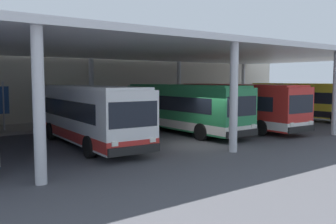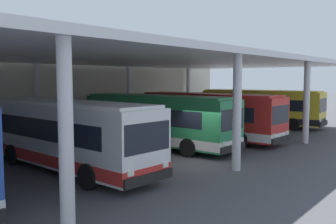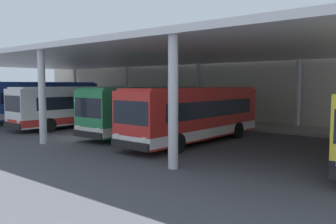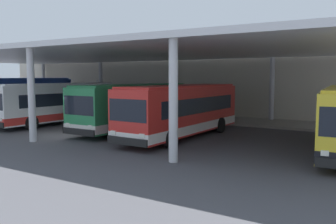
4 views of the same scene
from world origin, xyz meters
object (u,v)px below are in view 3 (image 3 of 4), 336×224
bus_second_bay (78,106)px  banner_sign (122,98)px  bus_nearest_bay (42,101)px  bus_middle_bay (149,109)px  bench_waiting (112,109)px  bus_far_bay (195,114)px  trash_bin (93,108)px

bus_second_bay → banner_sign: bearing=109.6°
bus_nearest_bay → bus_second_bay: 6.75m
bus_middle_bay → banner_sign: 11.82m
bench_waiting → bus_far_bay: bearing=-27.7°
bus_middle_bay → trash_bin: size_ratio=10.77×
bus_nearest_bay → bench_waiting: size_ratio=6.30×
bench_waiting → trash_bin: size_ratio=1.84×
bus_second_bay → bus_middle_bay: bearing=4.6°
bus_nearest_bay → bus_middle_bay: 13.72m
bus_middle_bay → bus_nearest_bay: bearing=178.4°
trash_bin → banner_sign: 6.15m
bus_nearest_bay → trash_bin: size_ratio=11.57×
bus_second_bay → trash_bin: bus_second_bay is taller
bus_nearest_bay → trash_bin: bus_nearest_bay is taller
bus_second_bay → banner_sign: (-2.62, 7.38, 0.32)m
bus_nearest_bay → bus_far_bay: bus_nearest_bay is taller
bus_middle_bay → bus_far_bay: size_ratio=0.99×
bus_nearest_bay → banner_sign: size_ratio=3.54×
trash_bin → bus_middle_bay: bearing=-27.0°
bus_nearest_bay → bus_second_bay: size_ratio=1.06×
bench_waiting → bus_second_bay: bearing=-58.7°
bus_far_bay → trash_bin: 21.78m
bus_nearest_bay → bus_far_bay: size_ratio=1.07×
bus_second_bay → trash_bin: 12.08m
bus_second_bay → bench_waiting: size_ratio=5.92×
bus_far_bay → banner_sign: (-13.98, 7.72, 0.32)m
bus_nearest_bay → bus_middle_bay: bearing=-1.6°
bus_nearest_bay → bench_waiting: bearing=77.3°
bus_second_bay → trash_bin: size_ratio=10.87×
bus_second_bay → bench_waiting: 9.72m
bus_second_bay → bus_middle_bay: (7.03, 0.57, 0.00)m
bus_far_bay → trash_bin: bus_far_bay is taller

